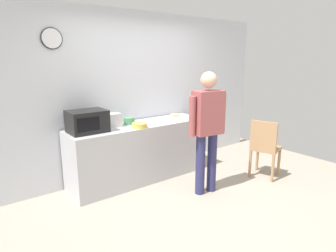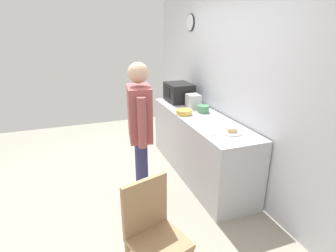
{
  "view_description": "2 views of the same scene",
  "coord_description": "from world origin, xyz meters",
  "px_view_note": "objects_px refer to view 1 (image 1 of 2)",
  "views": [
    {
      "loc": [
        -2.47,
        -2.45,
        1.87
      ],
      "look_at": [
        0.03,
        0.78,
        0.91
      ],
      "focal_mm": 30.77,
      "sensor_mm": 36.0,
      "label": 1
    },
    {
      "loc": [
        3.04,
        -0.42,
        2.02
      ],
      "look_at": [
        0.11,
        0.64,
        0.9
      ],
      "focal_mm": 28.93,
      "sensor_mm": 36.0,
      "label": 2
    }
  ],
  "objects_px": {
    "wooden_chair": "(265,146)",
    "fork_utensil": "(185,120)",
    "salad_bowl": "(140,125)",
    "cereal_bowl": "(129,121)",
    "person_standing": "(207,124)",
    "sandwich_plate": "(175,117)",
    "spoon_utensil": "(187,116)",
    "microwave": "(87,121)",
    "toaster": "(113,120)"
  },
  "relations": [
    {
      "from": "wooden_chair",
      "to": "fork_utensil",
      "type": "bearing_deg",
      "value": 130.79
    },
    {
      "from": "salad_bowl",
      "to": "fork_utensil",
      "type": "xyz_separation_m",
      "value": [
        0.86,
        -0.01,
        -0.03
      ]
    },
    {
      "from": "cereal_bowl",
      "to": "fork_utensil",
      "type": "bearing_deg",
      "value": -19.62
    },
    {
      "from": "person_standing",
      "to": "sandwich_plate",
      "type": "bearing_deg",
      "value": 76.12
    },
    {
      "from": "sandwich_plate",
      "to": "salad_bowl",
      "type": "height_order",
      "value": "salad_bowl"
    },
    {
      "from": "fork_utensil",
      "to": "spoon_utensil",
      "type": "height_order",
      "value": "same"
    },
    {
      "from": "microwave",
      "to": "toaster",
      "type": "xyz_separation_m",
      "value": [
        0.41,
        0.07,
        -0.05
      ]
    },
    {
      "from": "toaster",
      "to": "wooden_chair",
      "type": "height_order",
      "value": "toaster"
    },
    {
      "from": "fork_utensil",
      "to": "wooden_chair",
      "type": "height_order",
      "value": "wooden_chair"
    },
    {
      "from": "person_standing",
      "to": "microwave",
      "type": "bearing_deg",
      "value": 142.79
    },
    {
      "from": "salad_bowl",
      "to": "fork_utensil",
      "type": "distance_m",
      "value": 0.86
    },
    {
      "from": "sandwich_plate",
      "to": "spoon_utensil",
      "type": "distance_m",
      "value": 0.26
    },
    {
      "from": "fork_utensil",
      "to": "wooden_chair",
      "type": "bearing_deg",
      "value": -49.21
    },
    {
      "from": "sandwich_plate",
      "to": "spoon_utensil",
      "type": "height_order",
      "value": "sandwich_plate"
    },
    {
      "from": "salad_bowl",
      "to": "cereal_bowl",
      "type": "height_order",
      "value": "cereal_bowl"
    },
    {
      "from": "cereal_bowl",
      "to": "spoon_utensil",
      "type": "bearing_deg",
      "value": -4.68
    },
    {
      "from": "microwave",
      "to": "salad_bowl",
      "type": "bearing_deg",
      "value": -16.12
    },
    {
      "from": "sandwich_plate",
      "to": "fork_utensil",
      "type": "height_order",
      "value": "sandwich_plate"
    },
    {
      "from": "cereal_bowl",
      "to": "wooden_chair",
      "type": "relative_size",
      "value": 0.18
    },
    {
      "from": "salad_bowl",
      "to": "cereal_bowl",
      "type": "bearing_deg",
      "value": 90.32
    },
    {
      "from": "salad_bowl",
      "to": "wooden_chair",
      "type": "bearing_deg",
      "value": -29.88
    },
    {
      "from": "person_standing",
      "to": "salad_bowl",
      "type": "bearing_deg",
      "value": 127.31
    },
    {
      "from": "salad_bowl",
      "to": "cereal_bowl",
      "type": "relative_size",
      "value": 1.3
    },
    {
      "from": "salad_bowl",
      "to": "person_standing",
      "type": "xyz_separation_m",
      "value": [
        0.6,
        -0.78,
        0.08
      ]
    },
    {
      "from": "sandwich_plate",
      "to": "salad_bowl",
      "type": "xyz_separation_m",
      "value": [
        -0.85,
        -0.23,
        0.01
      ]
    },
    {
      "from": "toaster",
      "to": "fork_utensil",
      "type": "xyz_separation_m",
      "value": [
        1.15,
        -0.28,
        -0.1
      ]
    },
    {
      "from": "person_standing",
      "to": "wooden_chair",
      "type": "xyz_separation_m",
      "value": [
        1.1,
        -0.19,
        -0.48
      ]
    },
    {
      "from": "cereal_bowl",
      "to": "toaster",
      "type": "xyz_separation_m",
      "value": [
        -0.29,
        -0.03,
        0.05
      ]
    },
    {
      "from": "cereal_bowl",
      "to": "person_standing",
      "type": "height_order",
      "value": "person_standing"
    },
    {
      "from": "cereal_bowl",
      "to": "person_standing",
      "type": "relative_size",
      "value": 0.1
    },
    {
      "from": "spoon_utensil",
      "to": "person_standing",
      "type": "xyz_separation_m",
      "value": [
        -0.51,
        -0.99,
        0.1
      ]
    },
    {
      "from": "salad_bowl",
      "to": "wooden_chair",
      "type": "height_order",
      "value": "salad_bowl"
    },
    {
      "from": "fork_utensil",
      "to": "spoon_utensil",
      "type": "relative_size",
      "value": 1.0
    },
    {
      "from": "wooden_chair",
      "to": "microwave",
      "type": "bearing_deg",
      "value": 153.85
    },
    {
      "from": "microwave",
      "to": "spoon_utensil",
      "type": "xyz_separation_m",
      "value": [
        1.81,
        0.01,
        -0.15
      ]
    },
    {
      "from": "person_standing",
      "to": "wooden_chair",
      "type": "distance_m",
      "value": 1.21
    },
    {
      "from": "spoon_utensil",
      "to": "wooden_chair",
      "type": "height_order",
      "value": "wooden_chair"
    },
    {
      "from": "microwave",
      "to": "spoon_utensil",
      "type": "bearing_deg",
      "value": 0.19
    },
    {
      "from": "cereal_bowl",
      "to": "salad_bowl",
      "type": "bearing_deg",
      "value": -89.68
    },
    {
      "from": "microwave",
      "to": "spoon_utensil",
      "type": "distance_m",
      "value": 1.82
    },
    {
      "from": "fork_utensil",
      "to": "microwave",
      "type": "bearing_deg",
      "value": 172.32
    },
    {
      "from": "cereal_bowl",
      "to": "fork_utensil",
      "type": "height_order",
      "value": "cereal_bowl"
    },
    {
      "from": "spoon_utensil",
      "to": "person_standing",
      "type": "relative_size",
      "value": 0.1
    },
    {
      "from": "spoon_utensil",
      "to": "fork_utensil",
      "type": "bearing_deg",
      "value": -138.68
    },
    {
      "from": "sandwich_plate",
      "to": "fork_utensil",
      "type": "bearing_deg",
      "value": -86.82
    },
    {
      "from": "sandwich_plate",
      "to": "wooden_chair",
      "type": "distance_m",
      "value": 1.52
    },
    {
      "from": "sandwich_plate",
      "to": "wooden_chair",
      "type": "bearing_deg",
      "value": -54.92
    },
    {
      "from": "microwave",
      "to": "cereal_bowl",
      "type": "xyz_separation_m",
      "value": [
        0.7,
        0.1,
        -0.1
      ]
    },
    {
      "from": "sandwich_plate",
      "to": "fork_utensil",
      "type": "xyz_separation_m",
      "value": [
        0.01,
        -0.24,
        -0.02
      ]
    },
    {
      "from": "wooden_chair",
      "to": "person_standing",
      "type": "bearing_deg",
      "value": 170.14
    }
  ]
}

